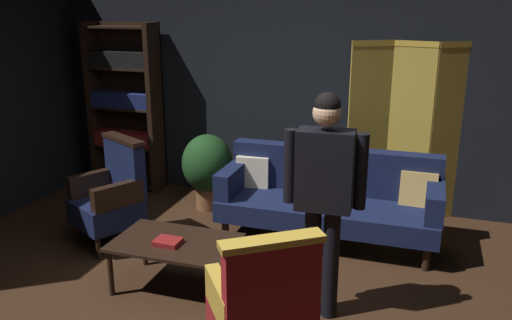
{
  "coord_description": "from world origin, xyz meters",
  "views": [
    {
      "loc": [
        1.38,
        -3.43,
        2.29
      ],
      "look_at": [
        0.0,
        0.8,
        0.95
      ],
      "focal_mm": 37.21,
      "sensor_mm": 36.0,
      "label": 1
    }
  ],
  "objects_px": {
    "standing_figure": "(324,187)",
    "coffee_table": "(175,246)",
    "folding_screen": "(409,128)",
    "armchair_gilt_accent": "(263,310)",
    "armchair_wing_left": "(112,195)",
    "velvet_couch": "(329,195)",
    "potted_plant": "(207,166)",
    "bookshelf": "(125,104)",
    "book_red_leather": "(168,242)"
  },
  "relations": [
    {
      "from": "velvet_couch",
      "to": "standing_figure",
      "type": "bearing_deg",
      "value": -81.96
    },
    {
      "from": "potted_plant",
      "to": "armchair_wing_left",
      "type": "bearing_deg",
      "value": -115.41
    },
    {
      "from": "armchair_gilt_accent",
      "to": "armchair_wing_left",
      "type": "distance_m",
      "value": 2.44
    },
    {
      "from": "potted_plant",
      "to": "velvet_couch",
      "type": "bearing_deg",
      "value": -13.73
    },
    {
      "from": "coffee_table",
      "to": "armchair_wing_left",
      "type": "xyz_separation_m",
      "value": [
        -0.97,
        0.6,
        0.12
      ]
    },
    {
      "from": "folding_screen",
      "to": "armchair_wing_left",
      "type": "distance_m",
      "value": 3.15
    },
    {
      "from": "coffee_table",
      "to": "armchair_wing_left",
      "type": "relative_size",
      "value": 0.96
    },
    {
      "from": "bookshelf",
      "to": "standing_figure",
      "type": "height_order",
      "value": "bookshelf"
    },
    {
      "from": "folding_screen",
      "to": "standing_figure",
      "type": "xyz_separation_m",
      "value": [
        -0.48,
        -2.22,
        0.04
      ]
    },
    {
      "from": "coffee_table",
      "to": "armchair_gilt_accent",
      "type": "xyz_separation_m",
      "value": [
        1.01,
        -0.83,
        0.12
      ]
    },
    {
      "from": "coffee_table",
      "to": "armchair_wing_left",
      "type": "height_order",
      "value": "armchair_wing_left"
    },
    {
      "from": "velvet_couch",
      "to": "coffee_table",
      "type": "relative_size",
      "value": 2.12
    },
    {
      "from": "armchair_wing_left",
      "to": "book_red_leather",
      "type": "xyz_separation_m",
      "value": [
        0.94,
        -0.67,
        -0.05
      ]
    },
    {
      "from": "armchair_gilt_accent",
      "to": "book_red_leather",
      "type": "height_order",
      "value": "armchair_gilt_accent"
    },
    {
      "from": "bookshelf",
      "to": "armchair_gilt_accent",
      "type": "relative_size",
      "value": 1.97
    },
    {
      "from": "potted_plant",
      "to": "standing_figure",
      "type": "bearing_deg",
      "value": -46.25
    },
    {
      "from": "armchair_wing_left",
      "to": "armchair_gilt_accent",
      "type": "bearing_deg",
      "value": -35.93
    },
    {
      "from": "coffee_table",
      "to": "book_red_leather",
      "type": "bearing_deg",
      "value": -115.37
    },
    {
      "from": "bookshelf",
      "to": "armchair_wing_left",
      "type": "bearing_deg",
      "value": -64.42
    },
    {
      "from": "armchair_gilt_accent",
      "to": "armchair_wing_left",
      "type": "bearing_deg",
      "value": 144.07
    },
    {
      "from": "folding_screen",
      "to": "armchair_wing_left",
      "type": "relative_size",
      "value": 1.83
    },
    {
      "from": "velvet_couch",
      "to": "potted_plant",
      "type": "height_order",
      "value": "velvet_couch"
    },
    {
      "from": "potted_plant",
      "to": "book_red_leather",
      "type": "relative_size",
      "value": 4.15
    },
    {
      "from": "book_red_leather",
      "to": "bookshelf",
      "type": "bearing_deg",
      "value": 127.43
    },
    {
      "from": "bookshelf",
      "to": "velvet_couch",
      "type": "relative_size",
      "value": 0.97
    },
    {
      "from": "standing_figure",
      "to": "bookshelf",
      "type": "bearing_deg",
      "value": 143.9
    },
    {
      "from": "coffee_table",
      "to": "armchair_wing_left",
      "type": "bearing_deg",
      "value": 148.34
    },
    {
      "from": "standing_figure",
      "to": "coffee_table",
      "type": "bearing_deg",
      "value": 179.45
    },
    {
      "from": "folding_screen",
      "to": "book_red_leather",
      "type": "bearing_deg",
      "value": -127.08
    },
    {
      "from": "armchair_wing_left",
      "to": "potted_plant",
      "type": "xyz_separation_m",
      "value": [
        0.53,
        1.11,
        0.01
      ]
    },
    {
      "from": "folding_screen",
      "to": "armchair_gilt_accent",
      "type": "distance_m",
      "value": 3.16
    },
    {
      "from": "coffee_table",
      "to": "armchair_gilt_accent",
      "type": "height_order",
      "value": "armchair_gilt_accent"
    },
    {
      "from": "velvet_couch",
      "to": "armchair_gilt_accent",
      "type": "xyz_separation_m",
      "value": [
        -0.01,
        -2.19,
        0.04
      ]
    },
    {
      "from": "armchair_gilt_accent",
      "to": "potted_plant",
      "type": "xyz_separation_m",
      "value": [
        -1.45,
        2.54,
        0.01
      ]
    },
    {
      "from": "armchair_wing_left",
      "to": "standing_figure",
      "type": "relative_size",
      "value": 0.61
    },
    {
      "from": "armchair_gilt_accent",
      "to": "standing_figure",
      "type": "distance_m",
      "value": 1.0
    },
    {
      "from": "folding_screen",
      "to": "standing_figure",
      "type": "bearing_deg",
      "value": -102.32
    },
    {
      "from": "standing_figure",
      "to": "book_red_leather",
      "type": "height_order",
      "value": "standing_figure"
    },
    {
      "from": "bookshelf",
      "to": "potted_plant",
      "type": "height_order",
      "value": "bookshelf"
    },
    {
      "from": "armchair_gilt_accent",
      "to": "potted_plant",
      "type": "relative_size",
      "value": 1.2
    },
    {
      "from": "bookshelf",
      "to": "potted_plant",
      "type": "relative_size",
      "value": 2.37
    },
    {
      "from": "armchair_gilt_accent",
      "to": "potted_plant",
      "type": "bearing_deg",
      "value": 119.68
    },
    {
      "from": "bookshelf",
      "to": "standing_figure",
      "type": "relative_size",
      "value": 1.2
    },
    {
      "from": "standing_figure",
      "to": "potted_plant",
      "type": "bearing_deg",
      "value": 133.75
    },
    {
      "from": "velvet_couch",
      "to": "armchair_gilt_accent",
      "type": "distance_m",
      "value": 2.19
    },
    {
      "from": "folding_screen",
      "to": "book_red_leather",
      "type": "distance_m",
      "value": 2.91
    },
    {
      "from": "standing_figure",
      "to": "book_red_leather",
      "type": "bearing_deg",
      "value": -177.42
    },
    {
      "from": "velvet_couch",
      "to": "book_red_leather",
      "type": "relative_size",
      "value": 10.17
    },
    {
      "from": "folding_screen",
      "to": "bookshelf",
      "type": "height_order",
      "value": "bookshelf"
    },
    {
      "from": "folding_screen",
      "to": "bookshelf",
      "type": "relative_size",
      "value": 0.93
    }
  ]
}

